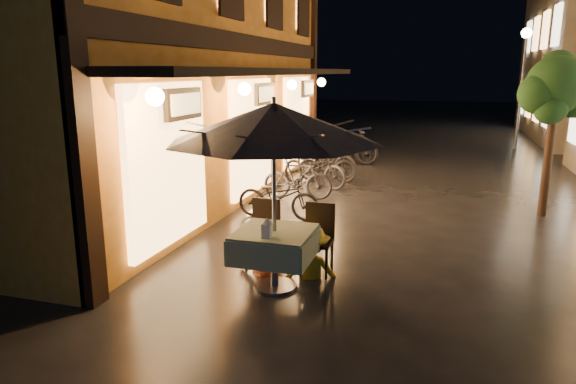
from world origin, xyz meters
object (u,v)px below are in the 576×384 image
(person_orange, at_px, (262,221))
(bicycle_0, at_px, (278,197))
(patio_umbrella, at_px, (274,123))
(table_lantern, at_px, (267,227))
(person_yellow, at_px, (311,227))
(cafe_table, at_px, (274,245))

(person_orange, xyz_separation_m, bicycle_0, (-0.59, 2.55, -0.30))
(patio_umbrella, relative_size, bicycle_0, 1.65)
(table_lantern, distance_m, bicycle_0, 3.55)
(patio_umbrella, height_order, person_yellow, patio_umbrella)
(table_lantern, bearing_deg, cafe_table, 90.00)
(table_lantern, relative_size, person_orange, 0.17)
(person_orange, height_order, person_yellow, person_orange)
(cafe_table, distance_m, patio_umbrella, 1.56)
(patio_umbrella, distance_m, person_yellow, 1.59)
(person_yellow, bearing_deg, cafe_table, 39.51)
(patio_umbrella, xyz_separation_m, person_orange, (-0.36, 0.55, -1.42))
(patio_umbrella, xyz_separation_m, bicycle_0, (-0.95, 3.10, -1.72))
(cafe_table, height_order, table_lantern, table_lantern)
(table_lantern, bearing_deg, patio_umbrella, 90.00)
(cafe_table, bearing_deg, person_orange, 123.49)
(person_orange, bearing_deg, table_lantern, 103.77)
(table_lantern, relative_size, bicycle_0, 0.15)
(person_orange, height_order, bicycle_0, person_orange)
(bicycle_0, bearing_deg, patio_umbrella, -161.35)
(table_lantern, relative_size, person_yellow, 0.18)
(cafe_table, bearing_deg, table_lantern, -90.00)
(cafe_table, height_order, bicycle_0, bicycle_0)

